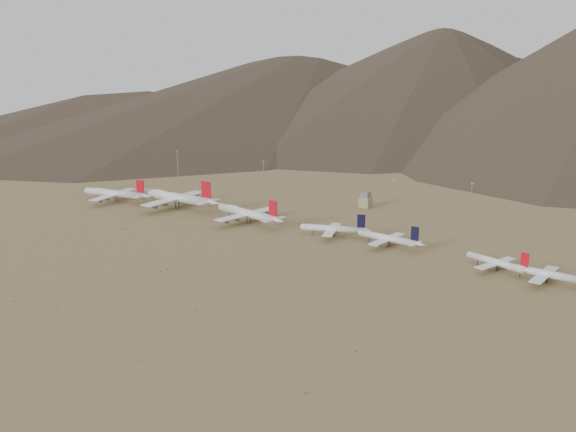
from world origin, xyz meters
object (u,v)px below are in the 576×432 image
Objects in this scene: widebody_centre at (176,197)px; control_tower at (366,201)px; narrowbody_a at (335,229)px; narrowbody_b at (390,239)px; widebody_west at (115,193)px; widebody_east at (248,213)px.

widebody_centre is 6.54× the size of control_tower.
narrowbody_a is 0.96× the size of narrowbody_b.
widebody_west is 1.36× the size of narrowbody_b.
narrowbody_b is (231.29, 13.06, -1.58)m from widebody_west.
narrowbody_a is (139.02, 0.55, -3.04)m from widebody_centre.
narrowbody_b is at bearing 12.15° from widebody_east.
widebody_east is at bearing -116.99° from control_tower.
narrowbody_b is 102.36m from control_tower.
widebody_centre is 1.21× the size of widebody_east.
widebody_east is 5.42× the size of control_tower.
narrowbody_b is at bearing -1.80° from widebody_centre.
widebody_east is at bearing 163.83° from narrowbody_a.
widebody_west reaches higher than control_tower.
widebody_west is at bearing 163.62° from narrowbody_a.
widebody_centre reaches higher than narrowbody_b.
control_tower is (-60.83, 82.32, 0.35)m from narrowbody_b.
narrowbody_a is at bearing -74.78° from control_tower.
widebody_centre is 72.51m from widebody_east.
widebody_east is 1.46× the size of narrowbody_a.
widebody_east is at bearing -172.66° from narrowbody_b.
widebody_west is 1.42× the size of narrowbody_a.
narrowbody_b is at bearing -8.51° from widebody_west.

